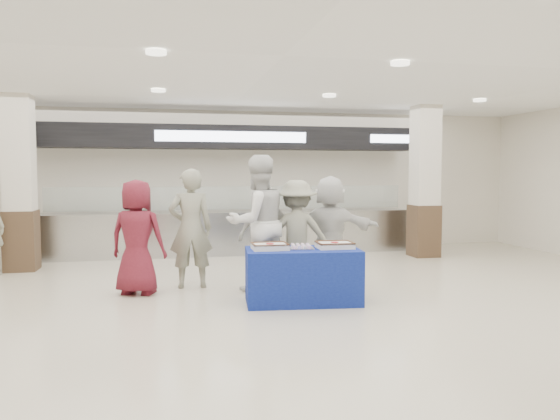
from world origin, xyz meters
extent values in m
plane|color=beige|center=(0.00, 0.00, 0.00)|extent=(14.00, 14.00, 0.00)
cube|color=#AEB1B5|center=(0.00, 5.40, 0.45)|extent=(8.00, 0.80, 0.90)
cube|color=#AEB1B5|center=(0.00, 5.40, 0.92)|extent=(8.00, 0.85, 0.04)
cube|color=white|center=(0.00, 5.10, 1.25)|extent=(7.60, 0.02, 0.50)
cube|color=black|center=(0.00, 5.40, 2.55)|extent=(8.40, 0.70, 0.50)
cube|color=white|center=(0.00, 5.04, 2.55)|extent=(3.20, 0.03, 0.22)
cube|color=white|center=(3.80, 5.04, 2.55)|extent=(1.40, 0.03, 0.18)
cube|color=#3B291B|center=(-4.00, 4.20, 0.55)|extent=(0.55, 0.55, 1.10)
cube|color=silver|center=(-4.00, 4.20, 2.15)|extent=(0.50, 0.50, 2.10)
cube|color=#3B291B|center=(4.00, 4.20, 0.55)|extent=(0.55, 0.55, 1.10)
cube|color=silver|center=(4.00, 4.20, 2.15)|extent=(0.50, 0.50, 2.10)
cube|color=navy|center=(0.42, 0.70, 0.38)|extent=(1.62, 0.93, 0.75)
cube|color=silver|center=(-0.03, 0.74, 0.79)|extent=(0.48, 0.38, 0.07)
cube|color=#492815|center=(-0.03, 0.74, 0.84)|extent=(0.48, 0.38, 0.02)
cylinder|color=#AA181F|center=(-0.03, 0.74, 0.83)|extent=(0.11, 0.11, 0.01)
cube|color=silver|center=(0.87, 0.68, 0.79)|extent=(0.50, 0.40, 0.08)
cube|color=#492815|center=(0.87, 0.68, 0.84)|extent=(0.50, 0.40, 0.02)
cylinder|color=#AA181F|center=(0.87, 0.68, 0.83)|extent=(0.11, 0.11, 0.01)
cube|color=#B1B2B6|center=(0.40, 0.73, 0.76)|extent=(0.38, 0.31, 0.01)
imported|color=maroon|center=(-1.83, 1.73, 0.85)|extent=(0.97, 0.80, 1.70)
imported|color=gray|center=(-1.03, 2.04, 0.93)|extent=(0.68, 0.45, 1.86)
imported|color=silver|center=(-0.04, 1.66, 1.03)|extent=(1.20, 1.06, 2.06)
imported|color=silver|center=(0.14, 1.89, 0.81)|extent=(1.02, 0.64, 1.62)
imported|color=gray|center=(0.58, 1.68, 0.84)|extent=(1.19, 0.83, 1.68)
imported|color=white|center=(1.20, 1.94, 0.87)|extent=(1.70, 0.92, 1.74)
camera|label=1|loc=(-1.44, -6.50, 1.81)|focal=35.00mm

